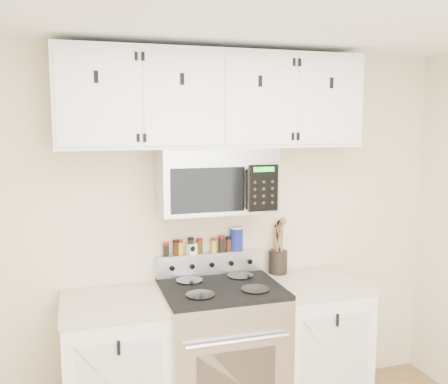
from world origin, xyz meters
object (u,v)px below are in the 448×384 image
range (221,353)px  microwave (216,180)px  utensil_crock (278,260)px  salt_canister (236,239)px

range → microwave: (0.00, 0.13, 1.14)m
utensil_crock → salt_canister: bearing=170.6°
range → utensil_crock: (0.50, 0.23, 0.53)m
range → microwave: bearing=89.8°
microwave → range: bearing=-90.2°
range → utensil_crock: 0.76m
range → microwave: size_ratio=1.45×
salt_canister → microwave: bearing=-141.6°
range → salt_canister: bearing=55.1°
range → utensil_crock: size_ratio=2.81×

